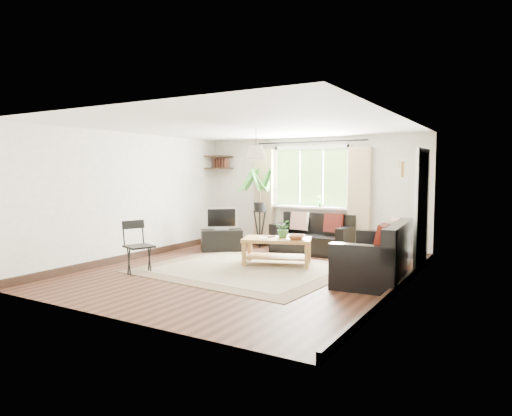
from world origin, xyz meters
The scene contains 24 objects.
floor centered at (0.00, 0.00, 0.00)m, with size 5.50×5.50×0.00m, color black.
ceiling centered at (0.00, 0.00, 2.40)m, with size 5.50×5.50×0.00m, color white.
wall_back centered at (0.00, 2.75, 1.20)m, with size 5.00×0.02×2.40m, color beige.
wall_front centered at (0.00, -2.75, 1.20)m, with size 5.00×0.02×2.40m, color beige.
wall_left centered at (-2.50, 0.00, 1.20)m, with size 0.02×5.50×2.40m, color beige.
wall_right centered at (2.50, 0.00, 1.20)m, with size 0.02×5.50×2.40m, color beige.
rug centered at (-0.12, 0.25, 0.01)m, with size 3.29×2.82×0.02m, color #BCB091.
window centered at (0.00, 2.71, 1.55)m, with size 2.50×0.16×2.16m, color white, non-canonical shape.
door centered at (2.47, 1.70, 1.00)m, with size 0.06×0.96×2.06m, color silver.
corner_shelf centered at (-2.25, 2.50, 1.89)m, with size 0.50×0.50×0.34m, color black, non-canonical shape.
pendant_lamp centered at (0.00, 0.40, 2.05)m, with size 0.36×0.36×0.54m, color beige, non-canonical shape.
wall_sconce centered at (2.43, 0.30, 1.74)m, with size 0.12×0.12×0.28m, color beige, non-canonical shape.
sofa_back centered at (0.24, 2.28, 0.38)m, with size 1.62×0.81×0.76m, color black, non-canonical shape.
sofa_right centered at (1.99, 0.62, 0.43)m, with size 0.91×1.82×0.86m, color black, non-canonical shape.
coffee_table centered at (0.18, 0.84, 0.24)m, with size 1.20×0.65×0.49m, color olive, non-canonical shape.
table_plant centered at (0.26, 0.93, 0.65)m, with size 0.30×0.26×0.33m, color #2B5D25.
bowl centered at (0.54, 0.86, 0.53)m, with size 0.32×0.32×0.08m, color brown.
book_a centered at (-0.07, 0.64, 0.50)m, with size 0.15×0.20×0.02m, color silver.
book_b centered at (-0.09, 0.88, 0.50)m, with size 0.16×0.22×0.02m, color #4F2D1F.
tv_stand centered at (-1.52, 1.56, 0.23)m, with size 0.84×0.48×0.45m, color black.
tv centered at (-1.52, 1.56, 0.70)m, with size 0.65×0.22×0.50m, color #A5A5AA, non-canonical shape.
palm_stand centered at (-1.05, 2.35, 0.89)m, with size 0.69×0.69×1.77m, color black, non-canonical shape.
folding_chair centered at (-1.47, -0.89, 0.43)m, with size 0.45×0.45×0.86m, color black, non-canonical shape.
sill_plant centered at (0.25, 2.63, 1.06)m, with size 0.14×0.10×0.27m, color #2D6023.
Camera 1 is at (3.94, -6.29, 1.66)m, focal length 32.00 mm.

